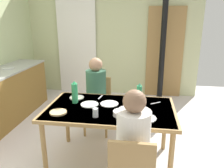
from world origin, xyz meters
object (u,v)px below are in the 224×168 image
(person_near_diner, at_px, (133,136))
(serving_bowl_center, at_px, (121,113))
(kitchen_counter, at_px, (0,99))
(water_bottle_green_far, at_px, (139,95))
(dining_table, at_px, (110,113))
(person_far_diner, at_px, (96,87))
(chair_far_diner, at_px, (98,101))
(water_bottle_green_near, at_px, (75,93))

(person_near_diner, relative_size, serving_bowl_center, 4.53)
(kitchen_counter, height_order, water_bottle_green_far, water_bottle_green_far)
(person_near_diner, bearing_deg, dining_table, 114.73)
(dining_table, xyz_separation_m, person_far_diner, (-0.32, 0.67, 0.10))
(dining_table, height_order, person_far_diner, person_far_diner)
(water_bottle_green_far, xyz_separation_m, serving_bowl_center, (-0.19, -0.33, -0.11))
(person_near_diner, bearing_deg, chair_far_diner, 112.98)
(water_bottle_green_near, relative_size, serving_bowl_center, 1.68)
(person_near_diner, relative_size, person_far_diner, 1.00)
(dining_table, height_order, serving_bowl_center, serving_bowl_center)
(chair_far_diner, bearing_deg, person_far_diner, 90.00)
(chair_far_diner, relative_size, serving_bowl_center, 5.12)
(kitchen_counter, distance_m, water_bottle_green_near, 1.76)
(chair_far_diner, distance_m, water_bottle_green_near, 0.83)
(kitchen_counter, height_order, dining_table, kitchen_counter)
(kitchen_counter, relative_size, water_bottle_green_near, 8.42)
(person_near_diner, distance_m, serving_bowl_center, 0.50)
(person_far_diner, height_order, water_bottle_green_near, person_far_diner)
(person_far_diner, bearing_deg, chair_far_diner, -90.00)
(dining_table, bearing_deg, water_bottle_green_near, 168.51)
(chair_far_diner, height_order, water_bottle_green_far, water_bottle_green_far)
(dining_table, distance_m, water_bottle_green_far, 0.41)
(water_bottle_green_near, height_order, serving_bowl_center, water_bottle_green_near)
(dining_table, distance_m, person_near_diner, 0.75)
(water_bottle_green_near, bearing_deg, person_far_diner, 76.17)
(kitchen_counter, distance_m, person_near_diner, 2.78)
(person_far_diner, distance_m, serving_bowl_center, 0.99)
(person_far_diner, bearing_deg, dining_table, 115.33)
(kitchen_counter, relative_size, serving_bowl_center, 14.14)
(person_near_diner, height_order, water_bottle_green_near, person_near_diner)
(chair_far_diner, bearing_deg, dining_table, 111.49)
(chair_far_diner, xyz_separation_m, water_bottle_green_near, (-0.14, -0.72, 0.39))
(water_bottle_green_near, relative_size, water_bottle_green_far, 1.01)
(person_near_diner, xyz_separation_m, water_bottle_green_far, (0.03, 0.80, 0.10))
(dining_table, relative_size, water_bottle_green_near, 5.36)
(person_far_diner, height_order, serving_bowl_center, person_far_diner)
(serving_bowl_center, bearing_deg, dining_table, 126.10)
(kitchen_counter, xyz_separation_m, water_bottle_green_near, (1.56, -0.70, 0.44))
(person_far_diner, relative_size, water_bottle_green_near, 2.70)
(chair_far_diner, xyz_separation_m, serving_bowl_center, (0.47, -1.01, 0.28))
(chair_far_diner, bearing_deg, serving_bowl_center, 114.73)
(dining_table, height_order, water_bottle_green_far, water_bottle_green_far)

